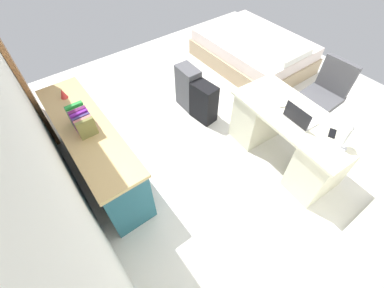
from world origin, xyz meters
TOP-DOWN VIEW (x-y plane):
  - ground_plane at (0.00, 0.00)m, footprint 5.38×5.38m
  - wall_back at (0.00, 2.19)m, footprint 4.04×0.10m
  - door_wooden at (1.47, 2.11)m, footprint 0.88×0.05m
  - desk at (-0.91, -0.11)m, footprint 1.48×0.75m
  - office_chair at (-0.75, -0.99)m, footprint 0.52×0.52m
  - credenza at (0.24, 1.81)m, footprint 1.80×0.48m
  - bed at (0.86, -1.38)m, footprint 1.90×1.40m
  - suitcase_black at (0.26, 0.23)m, footprint 0.38×0.26m
  - suitcase_spare_grey at (0.62, 0.24)m, footprint 0.37×0.23m
  - laptop at (-0.97, -0.05)m, footprint 0.32×0.24m
  - computer_mouse at (-0.72, -0.11)m, footprint 0.07×0.10m
  - cell_phone_near_laptop at (-1.30, -0.18)m, footprint 0.12×0.15m
  - desk_lamp at (-1.42, -0.08)m, footprint 0.16×0.11m
  - book_row at (0.24, 1.81)m, footprint 0.32×0.17m
  - figurine_small at (0.82, 1.81)m, footprint 0.08×0.08m

SIDE VIEW (x-z plane):
  - ground_plane at x=0.00m, z-range 0.00..0.00m
  - bed at x=0.86m, z-range -0.05..0.53m
  - suitcase_black at x=0.26m, z-range 0.00..0.58m
  - suitcase_spare_grey at x=0.62m, z-range 0.00..0.66m
  - desk at x=-0.91m, z-range 0.02..0.75m
  - credenza at x=0.24m, z-range 0.00..0.79m
  - office_chair at x=-0.75m, z-range -0.05..0.89m
  - cell_phone_near_laptop at x=-1.30m, z-range 0.73..0.74m
  - computer_mouse at x=-0.72m, z-range 0.73..0.76m
  - laptop at x=-0.97m, z-range 0.68..0.88m
  - figurine_small at x=0.82m, z-range 0.79..0.90m
  - book_row at x=0.24m, z-range 0.78..1.02m
  - desk_lamp at x=-1.42m, z-range 0.82..1.16m
  - door_wooden at x=1.47m, z-range 0.00..2.04m
  - wall_back at x=0.00m, z-range 0.00..2.77m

